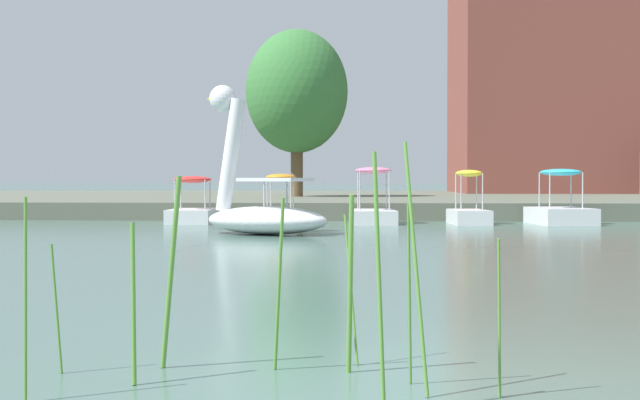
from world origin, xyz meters
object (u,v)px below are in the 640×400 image
(swan_boat, at_px, (260,203))
(pedal_boat_red, at_px, (193,210))
(pedal_boat_cyan, at_px, (560,210))
(pedal_boat_pink, at_px, (373,208))
(tree_sapling_by_fence, at_px, (297,92))
(pedal_boat_yellow, at_px, (469,209))
(pedal_boat_orange, at_px, (281,208))

(swan_boat, height_order, pedal_boat_red, swan_boat)
(pedal_boat_cyan, height_order, pedal_boat_pink, pedal_boat_pink)
(pedal_boat_pink, relative_size, tree_sapling_by_fence, 0.34)
(swan_boat, xyz_separation_m, pedal_boat_yellow, (5.41, 4.96, -0.31))
(swan_boat, relative_size, pedal_boat_yellow, 1.75)
(pedal_boat_pink, distance_m, tree_sapling_by_fence, 12.70)
(pedal_boat_pink, xyz_separation_m, pedal_boat_red, (-5.30, 0.00, -0.06))
(pedal_boat_yellow, xyz_separation_m, tree_sapling_by_fence, (-5.93, 11.57, 4.52))
(pedal_boat_orange, bearing_deg, pedal_boat_cyan, 1.14)
(pedal_boat_yellow, bearing_deg, pedal_boat_orange, -179.43)
(pedal_boat_orange, distance_m, tree_sapling_by_fence, 12.47)
(pedal_boat_pink, relative_size, pedal_boat_orange, 1.27)
(swan_boat, relative_size, pedal_boat_pink, 1.49)
(pedal_boat_pink, height_order, tree_sapling_by_fence, tree_sapling_by_fence)
(swan_boat, xyz_separation_m, pedal_boat_cyan, (8.03, 5.07, -0.31))
(pedal_boat_red, bearing_deg, tree_sapling_by_fence, 79.56)
(pedal_boat_orange, xyz_separation_m, pedal_boat_red, (-2.61, 0.17, -0.05))
(pedal_boat_cyan, distance_m, pedal_boat_pink, 5.36)
(pedal_boat_orange, relative_size, tree_sapling_by_fence, 0.27)
(swan_boat, xyz_separation_m, tree_sapling_by_fence, (-0.52, 16.53, 4.21))
(pedal_boat_cyan, relative_size, pedal_boat_yellow, 1.24)
(pedal_boat_cyan, xyz_separation_m, pedal_boat_red, (-10.66, 0.01, -0.02))
(pedal_boat_orange, height_order, tree_sapling_by_fence, tree_sapling_by_fence)
(swan_boat, relative_size, pedal_boat_cyan, 1.41)
(pedal_boat_yellow, distance_m, tree_sapling_by_fence, 13.77)
(pedal_boat_yellow, bearing_deg, pedal_boat_cyan, 2.31)
(pedal_boat_orange, bearing_deg, pedal_boat_red, 176.19)
(pedal_boat_red, bearing_deg, pedal_boat_cyan, -0.07)
(pedal_boat_yellow, distance_m, pedal_boat_red, 8.04)
(pedal_boat_pink, bearing_deg, pedal_boat_yellow, -2.49)
(pedal_boat_cyan, distance_m, pedal_boat_red, 10.66)
(pedal_boat_yellow, distance_m, pedal_boat_pink, 2.75)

